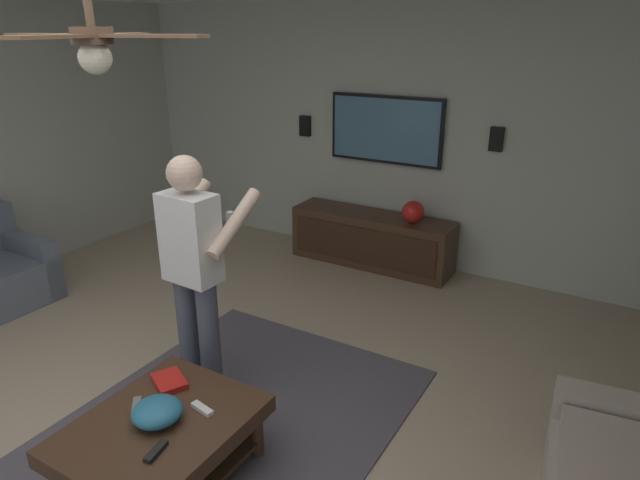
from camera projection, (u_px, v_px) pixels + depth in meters
name	position (u px, v px, depth m)	size (l,w,h in m)	color
ground_plane	(146.00, 451.00, 3.31)	(8.40, 8.40, 0.00)	tan
wall_back_tv	(395.00, 136.00, 5.69)	(0.10, 6.45, 2.62)	#B2B7AD
area_rug	(192.00, 457.00, 3.25)	(3.09, 1.89, 0.01)	#514C56
coffee_table	(162.00, 437.00, 2.99)	(1.00, 0.80, 0.40)	#422B1C
media_console	(372.00, 239.00, 5.83)	(0.45, 1.70, 0.55)	#422B1C
tv	(386.00, 130.00, 5.62)	(0.05, 1.21, 0.68)	black
person_standing	(194.00, 263.00, 3.59)	(0.55, 0.55, 1.64)	#4C5166
bowl	(157.00, 412.00, 2.93)	(0.27, 0.27, 0.12)	teal
remote_white	(202.00, 409.00, 3.03)	(0.15, 0.04, 0.02)	white
remote_black	(156.00, 451.00, 2.73)	(0.15, 0.04, 0.02)	black
remote_grey	(136.00, 406.00, 3.05)	(0.15, 0.04, 0.02)	slate
book	(169.00, 381.00, 3.26)	(0.22, 0.16, 0.04)	red
vase_round	(413.00, 212.00, 5.45)	(0.22, 0.22, 0.22)	red
wall_speaker_left	(496.00, 139.00, 5.10)	(0.06, 0.12, 0.22)	black
wall_speaker_right	(305.00, 126.00, 6.11)	(0.06, 0.12, 0.22)	black
ceiling_fan	(93.00, 42.00, 2.67)	(1.15, 1.20, 0.46)	#4C3828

